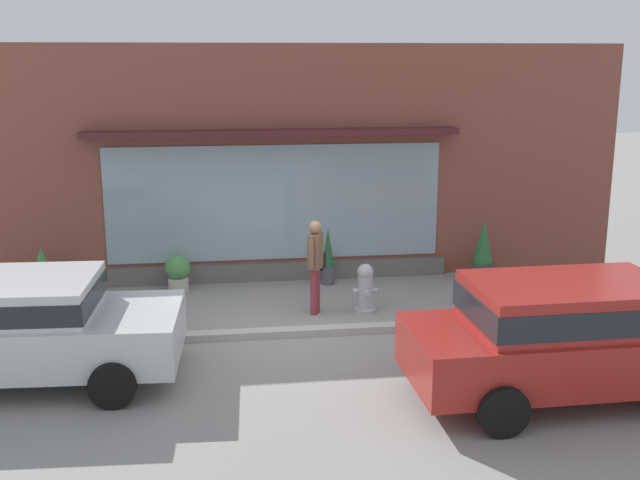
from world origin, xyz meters
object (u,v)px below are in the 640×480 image
object	(u,v)px
fire_hydrant	(365,288)
potted_plant_near_hydrant	(178,272)
potted_plant_window_left	(328,257)
pedestrian_with_handbag	(316,260)
potted_plant_trailing_edge	(483,251)
parked_car_red	(577,333)
parked_car_silver	(21,323)
potted_plant_corner_tall	(43,274)

from	to	relation	value
fire_hydrant	potted_plant_near_hydrant	size ratio (longest dim) A/B	1.23
potted_plant_near_hydrant	potted_plant_window_left	xyz separation A→B (m)	(2.88, 0.06, 0.16)
pedestrian_with_handbag	potted_plant_window_left	world-z (taller)	pedestrian_with_handbag
potted_plant_trailing_edge	potted_plant_window_left	world-z (taller)	potted_plant_trailing_edge
potted_plant_window_left	parked_car_red	bearing A→B (deg)	-66.30
potted_plant_near_hydrant	pedestrian_with_handbag	bearing A→B (deg)	-34.30
pedestrian_with_handbag	parked_car_red	size ratio (longest dim) A/B	0.36
parked_car_red	fire_hydrant	bearing A→B (deg)	117.24
pedestrian_with_handbag	parked_car_silver	xyz separation A→B (m)	(-4.32, -2.32, -0.11)
pedestrian_with_handbag	potted_plant_trailing_edge	world-z (taller)	pedestrian_with_handbag
fire_hydrant	potted_plant_trailing_edge	distance (m)	3.15
potted_plant_window_left	potted_plant_corner_tall	bearing A→B (deg)	-178.69
fire_hydrant	potted_plant_trailing_edge	bearing A→B (deg)	31.08
pedestrian_with_handbag	parked_car_red	distance (m)	4.79
potted_plant_corner_tall	potted_plant_window_left	world-z (taller)	potted_plant_window_left
fire_hydrant	parked_car_red	world-z (taller)	parked_car_red
fire_hydrant	potted_plant_window_left	distance (m)	1.79
parked_car_silver	potted_plant_trailing_edge	distance (m)	8.79
parked_car_red	potted_plant_trailing_edge	world-z (taller)	parked_car_red
potted_plant_corner_tall	potted_plant_window_left	xyz separation A→B (m)	(5.32, 0.12, 0.09)
potted_plant_window_left	potted_plant_trailing_edge	bearing A→B (deg)	-2.28
potted_plant_trailing_edge	pedestrian_with_handbag	bearing A→B (deg)	-156.01
potted_plant_window_left	fire_hydrant	bearing A→B (deg)	-77.16
potted_plant_corner_tall	parked_car_silver	bearing A→B (deg)	-82.17
parked_car_silver	potted_plant_near_hydrant	distance (m)	4.43
pedestrian_with_handbag	potted_plant_near_hydrant	world-z (taller)	pedestrian_with_handbag
fire_hydrant	potted_plant_trailing_edge	world-z (taller)	potted_plant_trailing_edge
parked_car_red	potted_plant_corner_tall	distance (m)	9.46
parked_car_silver	potted_plant_corner_tall	bearing A→B (deg)	100.79
potted_plant_near_hydrant	parked_car_silver	bearing A→B (deg)	-115.64
fire_hydrant	potted_plant_trailing_edge	xyz separation A→B (m)	(2.69, 1.62, 0.16)
potted_plant_corner_tall	potted_plant_window_left	bearing A→B (deg)	1.31
potted_plant_near_hydrant	potted_plant_window_left	bearing A→B (deg)	1.11
potted_plant_near_hydrant	potted_plant_trailing_edge	world-z (taller)	potted_plant_trailing_edge
potted_plant_trailing_edge	potted_plant_corner_tall	world-z (taller)	potted_plant_trailing_edge
potted_plant_corner_tall	potted_plant_near_hydrant	bearing A→B (deg)	1.56
parked_car_red	parked_car_silver	world-z (taller)	parked_car_red
parked_car_red	potted_plant_near_hydrant	world-z (taller)	parked_car_red
fire_hydrant	potted_plant_near_hydrant	bearing A→B (deg)	152.74
potted_plant_near_hydrant	potted_plant_corner_tall	bearing A→B (deg)	-178.44
parked_car_red	potted_plant_corner_tall	size ratio (longest dim) A/B	4.86
potted_plant_corner_tall	pedestrian_with_handbag	bearing A→B (deg)	-18.04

